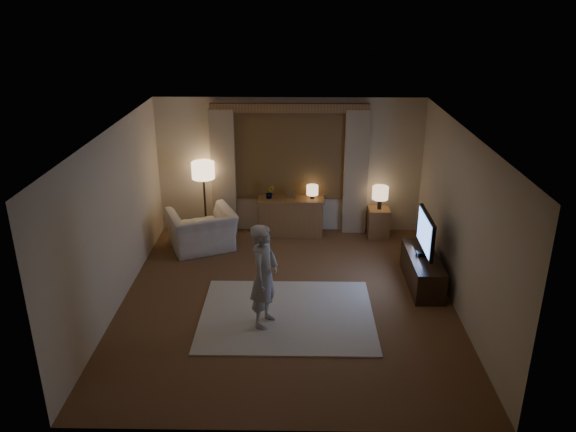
{
  "coord_description": "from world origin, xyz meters",
  "views": [
    {
      "loc": [
        0.14,
        -7.47,
        4.37
      ],
      "look_at": [
        0.01,
        0.6,
        1.14
      ],
      "focal_mm": 35.0,
      "sensor_mm": 36.0,
      "label": 1
    }
  ],
  "objects_px": {
    "person": "(264,276)",
    "side_table": "(378,222)",
    "armchair": "(202,230)",
    "sideboard": "(291,218)",
    "tv_stand": "(422,270)"
  },
  "relations": [
    {
      "from": "sideboard",
      "to": "person",
      "type": "distance_m",
      "value": 3.22
    },
    {
      "from": "sideboard",
      "to": "tv_stand",
      "type": "distance_m",
      "value": 2.89
    },
    {
      "from": "side_table",
      "to": "armchair",
      "type": "bearing_deg",
      "value": -169.1
    },
    {
      "from": "tv_stand",
      "to": "person",
      "type": "height_order",
      "value": "person"
    },
    {
      "from": "tv_stand",
      "to": "person",
      "type": "relative_size",
      "value": 0.93
    },
    {
      "from": "tv_stand",
      "to": "side_table",
      "type": "bearing_deg",
      "value": 103.22
    },
    {
      "from": "armchair",
      "to": "person",
      "type": "bearing_deg",
      "value": 93.12
    },
    {
      "from": "sideboard",
      "to": "person",
      "type": "bearing_deg",
      "value": -95.91
    },
    {
      "from": "tv_stand",
      "to": "person",
      "type": "distance_m",
      "value": 2.78
    },
    {
      "from": "person",
      "to": "side_table",
      "type": "bearing_deg",
      "value": -12.43
    },
    {
      "from": "armchair",
      "to": "side_table",
      "type": "bearing_deg",
      "value": 166.96
    },
    {
      "from": "armchair",
      "to": "side_table",
      "type": "xyz_separation_m",
      "value": [
        3.27,
        0.63,
        -0.08
      ]
    },
    {
      "from": "armchair",
      "to": "person",
      "type": "distance_m",
      "value": 2.83
    },
    {
      "from": "tv_stand",
      "to": "person",
      "type": "bearing_deg",
      "value": -153.6
    },
    {
      "from": "sideboard",
      "to": "side_table",
      "type": "xyz_separation_m",
      "value": [
        1.67,
        -0.05,
        -0.07
      ]
    }
  ]
}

